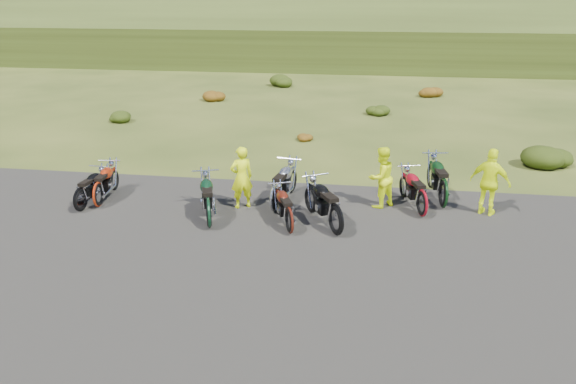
% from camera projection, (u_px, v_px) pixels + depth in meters
% --- Properties ---
extents(ground, '(300.00, 300.00, 0.00)m').
position_uv_depth(ground, '(272.00, 236.00, 13.78)').
color(ground, '#2E3C14').
rests_on(ground, ground).
extents(gravel_pad, '(20.00, 12.00, 0.04)m').
position_uv_depth(gravel_pad, '(255.00, 275.00, 11.92)').
color(gravel_pad, black).
rests_on(gravel_pad, ground).
extents(hill_slope, '(300.00, 45.97, 9.37)m').
position_uv_depth(hill_slope, '(354.00, 44.00, 60.21)').
color(hill_slope, '#313B13').
rests_on(hill_slope, ground).
extents(hill_plateau, '(300.00, 90.00, 9.17)m').
position_uv_depth(hill_plateau, '(366.00, 17.00, 115.93)').
color(hill_plateau, '#313B13').
rests_on(hill_plateau, ground).
extents(shrub_1, '(1.03, 1.03, 0.61)m').
position_uv_depth(shrub_1, '(119.00, 115.00, 25.46)').
color(shrub_1, '#23370D').
rests_on(shrub_1, ground).
extents(shrub_2, '(1.30, 1.30, 0.77)m').
position_uv_depth(shrub_2, '(213.00, 94.00, 29.94)').
color(shrub_2, '#70350E').
rests_on(shrub_2, ground).
extents(shrub_3, '(1.56, 1.56, 0.92)m').
position_uv_depth(shrub_3, '(282.00, 79.00, 34.42)').
color(shrub_3, '#23370D').
rests_on(shrub_3, ground).
extents(shrub_4, '(0.77, 0.77, 0.45)m').
position_uv_depth(shrub_4, '(303.00, 135.00, 22.30)').
color(shrub_4, '#70350E').
rests_on(shrub_4, ground).
extents(shrub_5, '(1.03, 1.03, 0.61)m').
position_uv_depth(shrub_5, '(377.00, 109.00, 26.79)').
color(shrub_5, '#23370D').
rests_on(shrub_5, ground).
extents(shrub_6, '(1.30, 1.30, 0.77)m').
position_uv_depth(shrub_6, '(430.00, 90.00, 31.27)').
color(shrub_6, '#70350E').
rests_on(shrub_6, ground).
extents(shrub_7, '(1.56, 1.56, 0.92)m').
position_uv_depth(shrub_7, '(549.00, 153.00, 19.04)').
color(shrub_7, '#23370D').
rests_on(shrub_7, ground).
extents(motorcycle_0, '(0.77, 1.92, 0.99)m').
position_uv_depth(motorcycle_0, '(82.00, 212.00, 15.29)').
color(motorcycle_0, black).
rests_on(motorcycle_0, ground).
extents(motorcycle_1, '(0.86, 2.04, 1.04)m').
position_uv_depth(motorcycle_1, '(100.00, 207.00, 15.60)').
color(motorcycle_1, '#97240B').
rests_on(motorcycle_1, ground).
extents(motorcycle_2, '(1.41, 2.34, 1.16)m').
position_uv_depth(motorcycle_2, '(210.00, 228.00, 14.24)').
color(motorcycle_2, black).
rests_on(motorcycle_2, ground).
extents(motorcycle_3, '(1.09, 2.32, 1.17)m').
position_uv_depth(motorcycle_3, '(275.00, 212.00, 15.30)').
color(motorcycle_3, '#A2A3A7').
rests_on(motorcycle_3, ground).
extents(motorcycle_4, '(1.31, 1.99, 0.99)m').
position_uv_depth(motorcycle_4, '(290.00, 234.00, 13.92)').
color(motorcycle_4, '#49150C').
rests_on(motorcycle_4, ground).
extents(motorcycle_5, '(1.79, 2.36, 1.19)m').
position_uv_depth(motorcycle_5, '(335.00, 235.00, 13.83)').
color(motorcycle_5, black).
rests_on(motorcycle_5, ground).
extents(motorcycle_6, '(1.26, 2.18, 1.08)m').
position_uv_depth(motorcycle_6, '(421.00, 217.00, 14.95)').
color(motorcycle_6, maroon).
rests_on(motorcycle_6, ground).
extents(motorcycle_7, '(1.07, 2.42, 1.23)m').
position_uv_depth(motorcycle_7, '(442.00, 208.00, 15.54)').
color(motorcycle_7, black).
rests_on(motorcycle_7, ground).
extents(person_middle, '(0.75, 0.68, 1.73)m').
position_uv_depth(person_middle, '(242.00, 178.00, 15.25)').
color(person_middle, '#D6E90C').
rests_on(person_middle, ground).
extents(person_right_a, '(1.04, 1.03, 1.70)m').
position_uv_depth(person_right_a, '(381.00, 178.00, 15.31)').
color(person_right_a, '#D6E90C').
rests_on(person_right_a, ground).
extents(person_right_b, '(1.15, 0.88, 1.81)m').
position_uv_depth(person_right_b, '(490.00, 183.00, 14.75)').
color(person_right_b, '#D6E90C').
rests_on(person_right_b, ground).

